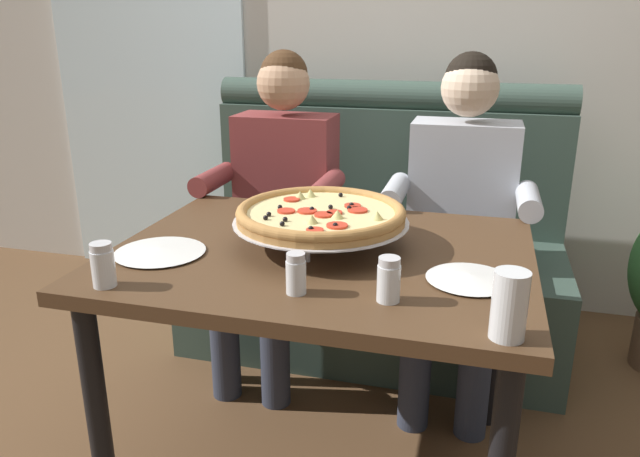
# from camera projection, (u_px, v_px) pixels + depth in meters

# --- Properties ---
(back_wall_with_window) EXTENTS (6.00, 0.12, 2.80)m
(back_wall_with_window) POSITION_uv_depth(u_px,v_px,m) (403.00, 17.00, 2.89)
(back_wall_with_window) COLOR beige
(back_wall_with_window) RESTS_ON ground_plane
(window_panel) EXTENTS (1.10, 0.02, 2.80)m
(window_panel) POSITION_uv_depth(u_px,v_px,m) (144.00, 18.00, 3.16)
(window_panel) COLOR white
(window_panel) RESTS_ON ground_plane
(booth_bench) EXTENTS (1.59, 0.78, 1.13)m
(booth_bench) POSITION_uv_depth(u_px,v_px,m) (376.00, 254.00, 2.68)
(booth_bench) COLOR #384C42
(booth_bench) RESTS_ON ground_plane
(dining_table) EXTENTS (1.18, 0.92, 0.75)m
(dining_table) POSITION_uv_depth(u_px,v_px,m) (321.00, 280.00, 1.75)
(dining_table) COLOR #4C331E
(dining_table) RESTS_ON ground_plane
(diner_left) EXTENTS (0.54, 0.64, 1.27)m
(diner_left) POSITION_uv_depth(u_px,v_px,m) (278.00, 196.00, 2.43)
(diner_left) COLOR #2D3342
(diner_left) RESTS_ON ground_plane
(diner_right) EXTENTS (0.54, 0.64, 1.27)m
(diner_right) POSITION_uv_depth(u_px,v_px,m) (460.00, 209.00, 2.25)
(diner_right) COLOR #2D3342
(diner_right) RESTS_ON ground_plane
(pizza) EXTENTS (0.51, 0.51, 0.13)m
(pizza) POSITION_uv_depth(u_px,v_px,m) (321.00, 215.00, 1.73)
(pizza) COLOR silver
(pizza) RESTS_ON dining_table
(shaker_oregano) EXTENTS (0.05, 0.05, 0.11)m
(shaker_oregano) POSITION_uv_depth(u_px,v_px,m) (389.00, 283.00, 1.39)
(shaker_oregano) COLOR white
(shaker_oregano) RESTS_ON dining_table
(shaker_pepper_flakes) EXTENTS (0.06, 0.06, 0.11)m
(shaker_pepper_flakes) POSITION_uv_depth(u_px,v_px,m) (103.00, 268.00, 1.47)
(shaker_pepper_flakes) COLOR white
(shaker_pepper_flakes) RESTS_ON dining_table
(shaker_parmesan) EXTENTS (0.05, 0.05, 0.10)m
(shaker_parmesan) POSITION_uv_depth(u_px,v_px,m) (296.00, 276.00, 1.43)
(shaker_parmesan) COLOR white
(shaker_parmesan) RESTS_ON dining_table
(plate_near_left) EXTENTS (0.22, 0.22, 0.02)m
(plate_near_left) POSITION_uv_depth(u_px,v_px,m) (470.00, 277.00, 1.51)
(plate_near_left) COLOR white
(plate_near_left) RESTS_ON dining_table
(plate_near_right) EXTENTS (0.26, 0.26, 0.02)m
(plate_near_right) POSITION_uv_depth(u_px,v_px,m) (160.00, 250.00, 1.70)
(plate_near_right) COLOR white
(plate_near_right) RESTS_ON dining_table
(drinking_glass) EXTENTS (0.07, 0.07, 0.15)m
(drinking_glass) POSITION_uv_depth(u_px,v_px,m) (509.00, 310.00, 1.22)
(drinking_glass) COLOR silver
(drinking_glass) RESTS_ON dining_table
(patio_chair) EXTENTS (0.40, 0.40, 0.86)m
(patio_chair) POSITION_uv_depth(u_px,v_px,m) (216.00, 162.00, 3.93)
(patio_chair) COLOR black
(patio_chair) RESTS_ON ground_plane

